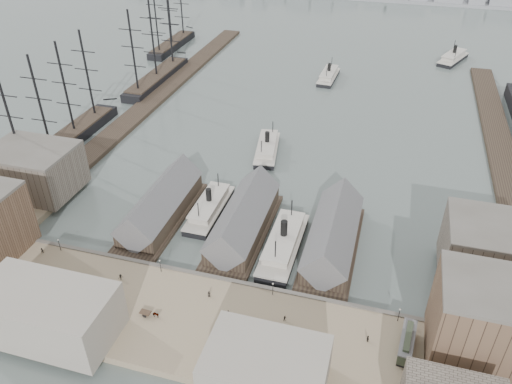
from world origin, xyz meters
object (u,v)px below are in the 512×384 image
(horse_cart_right, at_px, (242,345))
(ferry_docked_west, at_px, (209,207))
(tram, at_px, (407,343))
(horse_cart_left, at_px, (29,277))
(horse_cart_center, at_px, (152,314))

(horse_cart_right, bearing_deg, ferry_docked_west, 43.30)
(tram, relative_size, horse_cart_right, 2.35)
(tram, bearing_deg, horse_cart_left, -171.99)
(horse_cart_left, bearing_deg, ferry_docked_west, -29.60)
(tram, height_order, horse_cart_left, tram)
(horse_cart_left, xyz_separation_m, horse_cart_center, (35.67, -2.62, -0.01))
(horse_cart_center, relative_size, horse_cart_right, 1.02)
(tram, bearing_deg, horse_cart_center, -167.79)
(tram, xyz_separation_m, horse_cart_center, (-57.19, -6.79, -1.21))
(horse_cart_center, bearing_deg, horse_cart_left, 88.53)
(horse_cart_center, distance_m, horse_cart_right, 23.01)
(horse_cart_left, height_order, horse_cart_center, horse_cart_left)
(tram, bearing_deg, ferry_docked_west, 152.92)
(ferry_docked_west, relative_size, horse_cart_center, 5.38)
(horse_cart_left, relative_size, horse_cart_center, 0.98)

